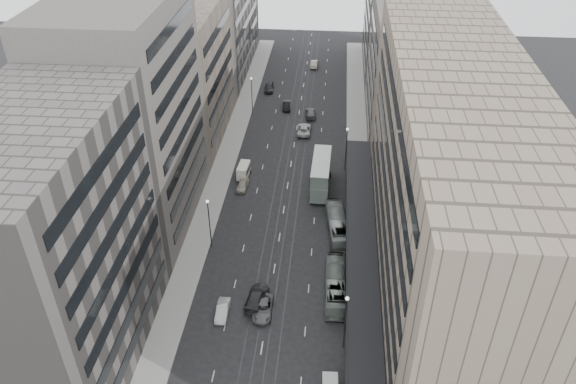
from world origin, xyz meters
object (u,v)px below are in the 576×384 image
(bus_far, at_px, (337,225))
(sedan_2, at_px, (263,308))
(panel_van, at_px, (244,170))
(pedestrian, at_px, (348,368))
(bus_near, at_px, (335,285))
(sedan_1, at_px, (223,310))
(double_decker, at_px, (321,174))

(bus_far, bearing_deg, sedan_2, 55.32)
(panel_van, relative_size, sedan_2, 0.78)
(pedestrian, bearing_deg, bus_near, -123.93)
(sedan_1, bearing_deg, sedan_2, 7.85)
(bus_near, relative_size, sedan_2, 2.13)
(double_decker, xyz_separation_m, pedestrian, (4.61, -37.17, -2.07))
(bus_near, distance_m, pedestrian, 12.84)
(bus_far, xyz_separation_m, panel_van, (-16.34, 14.19, -0.17))
(double_decker, xyz_separation_m, panel_van, (-13.44, 2.60, -1.70))
(double_decker, distance_m, panel_van, 13.79)
(panel_van, xyz_separation_m, pedestrian, (18.04, -39.77, -0.37))
(panel_van, height_order, sedan_2, panel_van)
(bus_near, distance_m, bus_far, 12.86)
(bus_far, xyz_separation_m, sedan_1, (-14.12, -17.88, -0.83))
(bus_far, bearing_deg, panel_van, -47.77)
(double_decker, height_order, sedan_1, double_decker)
(pedestrian, bearing_deg, double_decker, -124.48)
(panel_van, distance_m, pedestrian, 43.67)
(bus_near, xyz_separation_m, pedestrian, (1.70, -12.72, -0.55))
(bus_far, height_order, sedan_2, bus_far)
(bus_near, distance_m, sedan_2, 10.01)
(sedan_1, bearing_deg, double_decker, 68.23)
(bus_far, height_order, pedestrian, bus_far)
(pedestrian, bearing_deg, sedan_2, -79.86)
(bus_near, relative_size, sedan_1, 2.59)
(double_decker, bearing_deg, bus_near, -81.84)
(bus_near, bearing_deg, bus_far, -91.12)
(sedan_2, bearing_deg, bus_far, 61.83)
(bus_far, distance_m, double_decker, 12.04)
(bus_near, relative_size, pedestrian, 6.62)
(double_decker, bearing_deg, sedan_1, -109.46)
(bus_far, distance_m, panel_van, 21.64)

